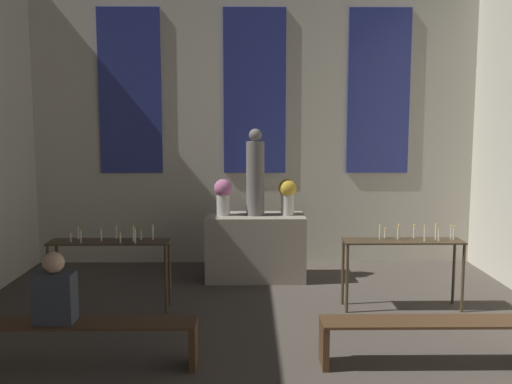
{
  "coord_description": "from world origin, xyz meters",
  "views": [
    {
      "loc": [
        -0.09,
        2.85,
        2.29
      ],
      "look_at": [
        0.0,
        10.19,
        1.38
      ],
      "focal_mm": 40.0,
      "sensor_mm": 36.0,
      "label": 1
    }
  ],
  "objects": [
    {
      "name": "candle_rack_left",
      "position": [
        -1.78,
        9.63,
        0.73
      ],
      "size": [
        1.45,
        0.37,
        1.05
      ],
      "color": "#473823",
      "rests_on": "ground_plane"
    },
    {
      "name": "flower_vase_right",
      "position": [
        0.46,
        10.99,
        1.24
      ],
      "size": [
        0.27,
        0.27,
        0.52
      ],
      "color": "beige",
      "rests_on": "altar"
    },
    {
      "name": "pew_back_right",
      "position": [
        1.62,
        7.98,
        0.32
      ],
      "size": [
        2.07,
        0.36,
        0.44
      ],
      "color": "#4C331E",
      "rests_on": "ground_plane"
    },
    {
      "name": "wall_back",
      "position": [
        0.0,
        12.02,
        2.32
      ],
      "size": [
        7.24,
        0.16,
        4.59
      ],
      "color": "beige",
      "rests_on": "ground_plane"
    },
    {
      "name": "candle_rack_right",
      "position": [
        1.79,
        9.63,
        0.73
      ],
      "size": [
        1.45,
        0.37,
        1.05
      ],
      "color": "#473823",
      "rests_on": "ground_plane"
    },
    {
      "name": "statue",
      "position": [
        0.0,
        10.99,
        1.52
      ],
      "size": [
        0.26,
        0.26,
        1.24
      ],
      "color": "slate",
      "rests_on": "altar"
    },
    {
      "name": "flower_vase_left",
      "position": [
        -0.46,
        10.99,
        1.24
      ],
      "size": [
        0.27,
        0.27,
        0.52
      ],
      "color": "beige",
      "rests_on": "altar"
    },
    {
      "name": "pew_back_left",
      "position": [
        -1.62,
        7.98,
        0.32
      ],
      "size": [
        2.07,
        0.36,
        0.44
      ],
      "color": "#4C331E",
      "rests_on": "ground_plane"
    },
    {
      "name": "altar",
      "position": [
        0.0,
        10.99,
        0.47
      ],
      "size": [
        1.43,
        0.74,
        0.94
      ],
      "color": "gray",
      "rests_on": "ground_plane"
    },
    {
      "name": "person_seated",
      "position": [
        -1.89,
        7.98,
        0.72
      ],
      "size": [
        0.36,
        0.24,
        0.66
      ],
      "color": "#383D47",
      "rests_on": "pew_back_left"
    }
  ]
}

